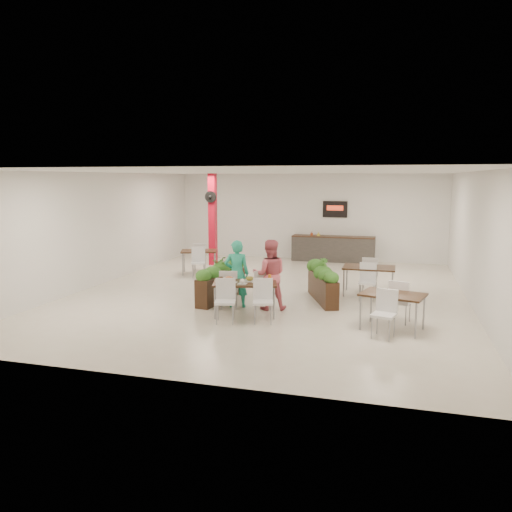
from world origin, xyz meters
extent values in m
plane|color=beige|center=(0.00, 0.00, 0.00)|extent=(12.00, 12.00, 0.00)
cube|color=white|center=(0.00, 6.00, 1.60)|extent=(10.00, 0.10, 3.20)
cube|color=white|center=(0.00, -6.00, 1.60)|extent=(10.00, 0.10, 3.20)
cube|color=white|center=(-5.00, 0.00, 1.60)|extent=(0.10, 12.00, 3.20)
cube|color=white|center=(5.00, 0.00, 1.60)|extent=(0.10, 12.00, 3.20)
cube|color=white|center=(0.00, 0.00, 3.20)|extent=(10.00, 12.00, 0.04)
cube|color=#AD0B20|center=(-3.00, 3.80, 1.60)|extent=(0.25, 0.25, 3.20)
cylinder|color=black|center=(-3.00, 3.62, 2.40)|extent=(0.40, 0.06, 0.40)
sphere|color=black|center=(-3.00, 3.58, 2.40)|extent=(0.12, 0.12, 0.12)
cube|color=#312E2B|center=(1.00, 5.65, 0.45)|extent=(3.00, 0.60, 0.90)
cube|color=black|center=(1.00, 5.65, 0.92)|extent=(3.00, 0.62, 0.04)
cube|color=black|center=(1.00, 5.96, 1.90)|extent=(0.90, 0.04, 0.60)
cube|color=red|center=(1.00, 5.93, 1.95)|extent=(0.60, 0.02, 0.18)
imported|color=#A73E1B|center=(0.20, 5.65, 1.04)|extent=(0.09, 0.09, 0.19)
imported|color=gold|center=(0.45, 5.65, 1.02)|extent=(0.13, 0.13, 0.17)
cube|color=black|center=(0.00, -2.20, 0.73)|extent=(1.56, 1.13, 0.04)
cylinder|color=gray|center=(-0.53, -2.69, 0.35)|extent=(0.04, 0.04, 0.71)
cylinder|color=gray|center=(0.71, -2.37, 0.35)|extent=(0.04, 0.04, 0.71)
cylinder|color=gray|center=(-0.70, -2.04, 0.35)|extent=(0.04, 0.04, 0.71)
cylinder|color=gray|center=(0.53, -1.71, 0.35)|extent=(0.04, 0.04, 0.71)
cube|color=white|center=(-0.54, -1.72, 0.45)|extent=(0.51, 0.51, 0.05)
cube|color=white|center=(-0.49, -1.91, 0.70)|extent=(0.42, 0.15, 0.45)
cylinder|color=gray|center=(-0.42, -1.52, 0.21)|extent=(0.02, 0.02, 0.43)
cylinder|color=gray|center=(-0.75, -1.60, 0.21)|extent=(0.02, 0.02, 0.43)
cylinder|color=gray|center=(-0.33, -1.84, 0.21)|extent=(0.02, 0.02, 0.43)
cylinder|color=gray|center=(-0.66, -1.93, 0.21)|extent=(0.02, 0.02, 0.43)
cube|color=white|center=(0.23, -1.52, 0.45)|extent=(0.51, 0.51, 0.05)
cube|color=white|center=(0.28, -1.70, 0.70)|extent=(0.42, 0.15, 0.45)
cylinder|color=gray|center=(0.36, -1.31, 0.21)|extent=(0.02, 0.02, 0.43)
cylinder|color=gray|center=(0.03, -1.40, 0.21)|extent=(0.02, 0.02, 0.43)
cylinder|color=gray|center=(0.44, -1.64, 0.21)|extent=(0.02, 0.02, 0.43)
cylinder|color=gray|center=(0.11, -1.73, 0.21)|extent=(0.02, 0.02, 0.43)
cube|color=white|center=(-0.23, -2.88, 0.45)|extent=(0.51, 0.51, 0.05)
cube|color=white|center=(-0.28, -2.70, 0.70)|extent=(0.42, 0.15, 0.45)
cylinder|color=gray|center=(-0.35, -3.09, 0.21)|extent=(0.02, 0.02, 0.43)
cylinder|color=gray|center=(-0.02, -3.00, 0.21)|extent=(0.02, 0.02, 0.43)
cylinder|color=gray|center=(-0.44, -2.76, 0.21)|extent=(0.02, 0.02, 0.43)
cylinder|color=gray|center=(-0.11, -2.68, 0.21)|extent=(0.02, 0.02, 0.43)
cube|color=white|center=(0.54, -2.68, 0.45)|extent=(0.51, 0.51, 0.05)
cube|color=white|center=(0.49, -2.49, 0.70)|extent=(0.42, 0.15, 0.45)
cylinder|color=gray|center=(0.42, -2.89, 0.21)|extent=(0.02, 0.02, 0.43)
cylinder|color=gray|center=(0.75, -2.80, 0.21)|extent=(0.02, 0.02, 0.43)
cylinder|color=gray|center=(0.33, -2.56, 0.21)|extent=(0.02, 0.02, 0.43)
cylinder|color=gray|center=(0.66, -2.47, 0.21)|extent=(0.02, 0.02, 0.43)
cube|color=white|center=(-0.31, -2.39, 0.76)|extent=(0.37, 0.37, 0.01)
ellipsoid|color=#A04528|center=(-0.31, -2.39, 0.83)|extent=(0.22, 0.22, 0.13)
cube|color=white|center=(0.07, -2.06, 0.76)|extent=(0.32, 0.32, 0.01)
ellipsoid|color=orange|center=(0.07, -2.06, 0.82)|extent=(0.18, 0.18, 0.11)
cube|color=white|center=(0.42, -2.21, 0.76)|extent=(0.32, 0.32, 0.01)
ellipsoid|color=#4B190F|center=(0.42, -2.21, 0.81)|extent=(0.16, 0.16, 0.10)
cube|color=white|center=(0.00, -2.39, 0.76)|extent=(0.22, 0.22, 0.01)
ellipsoid|color=white|center=(0.00, -2.39, 0.80)|extent=(0.12, 0.12, 0.07)
cylinder|color=orange|center=(0.49, -1.91, 0.82)|extent=(0.07, 0.07, 0.15)
imported|color=brown|center=(-0.56, -2.24, 0.80)|extent=(0.12, 0.12, 0.10)
imported|color=#29B18B|center=(-0.40, -1.55, 0.80)|extent=(0.66, 0.52, 1.60)
imported|color=#DB6170|center=(0.40, -1.55, 0.82)|extent=(0.93, 0.81, 1.64)
cube|color=black|center=(-0.98, -1.00, 0.34)|extent=(0.64, 2.08, 0.68)
ellipsoid|color=#205D1A|center=(-1.11, -1.87, 0.80)|extent=(0.40, 0.40, 0.32)
ellipsoid|color=#205D1A|center=(-1.05, -1.44, 0.80)|extent=(0.40, 0.40, 0.32)
ellipsoid|color=#205D1A|center=(-0.98, -1.00, 0.80)|extent=(0.40, 0.40, 0.32)
ellipsoid|color=#205D1A|center=(-0.92, -0.57, 0.80)|extent=(0.40, 0.40, 0.32)
ellipsoid|color=#205D1A|center=(-0.86, -0.14, 0.80)|extent=(0.40, 0.40, 0.32)
imported|color=#205D1A|center=(-0.98, -1.00, 0.90)|extent=(0.40, 0.35, 0.44)
cube|color=black|center=(1.48, -0.42, 0.33)|extent=(1.02, 1.94, 0.65)
ellipsoid|color=#205D1A|center=(1.79, -1.20, 0.77)|extent=(0.40, 0.40, 0.32)
ellipsoid|color=#205D1A|center=(1.64, -0.81, 0.77)|extent=(0.40, 0.40, 0.32)
ellipsoid|color=#205D1A|center=(1.48, -0.42, 0.77)|extent=(0.40, 0.40, 0.32)
ellipsoid|color=#205D1A|center=(1.33, -0.04, 0.77)|extent=(0.40, 0.40, 0.32)
ellipsoid|color=#205D1A|center=(1.18, 0.35, 0.77)|extent=(0.40, 0.40, 0.32)
imported|color=#205D1A|center=(1.48, -0.42, 0.87)|extent=(0.24, 0.24, 0.42)
cube|color=black|center=(-2.85, 2.12, 0.73)|extent=(1.31, 1.08, 0.04)
cylinder|color=gray|center=(-3.22, 1.66, 0.35)|extent=(0.04, 0.04, 0.71)
cylinder|color=gray|center=(-2.28, 2.00, 0.35)|extent=(0.04, 0.04, 0.71)
cylinder|color=gray|center=(-3.43, 2.25, 0.35)|extent=(0.04, 0.04, 0.71)
cylinder|color=gray|center=(-2.49, 2.59, 0.35)|extent=(0.04, 0.04, 0.71)
cube|color=white|center=(-3.06, 2.69, 0.45)|extent=(0.54, 0.54, 0.05)
cube|color=white|center=(-2.99, 2.51, 0.70)|extent=(0.41, 0.18, 0.45)
cylinder|color=gray|center=(-2.95, 2.90, 0.21)|extent=(0.02, 0.02, 0.43)
cylinder|color=gray|center=(-3.27, 2.79, 0.21)|extent=(0.02, 0.02, 0.43)
cylinder|color=gray|center=(-2.84, 2.58, 0.21)|extent=(0.02, 0.02, 0.43)
cylinder|color=gray|center=(-3.16, 2.47, 0.21)|extent=(0.02, 0.02, 0.43)
cube|color=white|center=(-2.65, 1.56, 0.45)|extent=(0.54, 0.54, 0.05)
cube|color=white|center=(-2.71, 1.74, 0.70)|extent=(0.41, 0.18, 0.45)
cylinder|color=gray|center=(-2.75, 1.34, 0.21)|extent=(0.02, 0.02, 0.43)
cylinder|color=gray|center=(-2.43, 1.45, 0.21)|extent=(0.02, 0.02, 0.43)
cylinder|color=gray|center=(-2.87, 1.66, 0.21)|extent=(0.02, 0.02, 0.43)
cylinder|color=gray|center=(-2.55, 1.77, 0.21)|extent=(0.02, 0.02, 0.43)
imported|color=white|center=(-2.85, 2.12, 0.78)|extent=(0.22, 0.22, 0.05)
cube|color=black|center=(2.55, 0.56, 0.73)|extent=(1.33, 0.89, 0.04)
cylinder|color=gray|center=(1.95, 0.18, 0.35)|extent=(0.04, 0.04, 0.71)
cylinder|color=gray|center=(3.15, 0.17, 0.35)|extent=(0.04, 0.04, 0.71)
cylinder|color=gray|center=(1.95, 0.94, 0.35)|extent=(0.04, 0.04, 0.71)
cylinder|color=gray|center=(3.16, 0.93, 0.35)|extent=(0.04, 0.04, 0.71)
cube|color=white|center=(2.55, 1.16, 0.45)|extent=(0.42, 0.42, 0.05)
cube|color=white|center=(2.55, 0.97, 0.70)|extent=(0.42, 0.04, 0.45)
cylinder|color=gray|center=(2.73, 1.33, 0.21)|extent=(0.02, 0.02, 0.43)
cylinder|color=gray|center=(2.39, 1.33, 0.21)|extent=(0.02, 0.02, 0.43)
cylinder|color=gray|center=(2.72, 0.99, 0.21)|extent=(0.02, 0.02, 0.43)
cylinder|color=gray|center=(2.38, 0.99, 0.21)|extent=(0.02, 0.02, 0.43)
cube|color=white|center=(2.55, -0.04, 0.45)|extent=(0.42, 0.42, 0.05)
cube|color=white|center=(2.55, 0.15, 0.70)|extent=(0.42, 0.04, 0.45)
cylinder|color=gray|center=(2.38, -0.21, 0.21)|extent=(0.02, 0.02, 0.43)
cylinder|color=gray|center=(2.72, -0.21, 0.21)|extent=(0.02, 0.02, 0.43)
cylinder|color=gray|center=(2.38, 0.13, 0.21)|extent=(0.02, 0.02, 0.43)
cylinder|color=gray|center=(2.72, 0.13, 0.21)|extent=(0.02, 0.02, 0.43)
imported|color=white|center=(2.55, 0.56, 0.78)|extent=(0.22, 0.22, 0.05)
cube|color=black|center=(3.18, -2.45, 0.73)|extent=(1.38, 1.10, 0.04)
cylinder|color=gray|center=(2.56, -2.64, 0.35)|extent=(0.04, 0.04, 0.71)
cylinder|color=gray|center=(3.62, -2.92, 0.35)|extent=(0.04, 0.04, 0.71)
cylinder|color=gray|center=(2.74, -1.97, 0.35)|extent=(0.04, 0.04, 0.71)
cylinder|color=gray|center=(3.80, -2.26, 0.35)|extent=(0.04, 0.04, 0.71)
cube|color=white|center=(3.33, -1.87, 0.45)|extent=(0.51, 0.51, 0.05)
cube|color=white|center=(3.28, -2.05, 0.70)|extent=(0.42, 0.15, 0.45)
cylinder|color=gray|center=(3.54, -1.75, 0.21)|extent=(0.02, 0.02, 0.43)
cylinder|color=gray|center=(3.21, -1.66, 0.21)|extent=(0.02, 0.02, 0.43)
cylinder|color=gray|center=(3.45, -2.08, 0.21)|extent=(0.02, 0.02, 0.43)
cylinder|color=gray|center=(3.12, -1.99, 0.21)|extent=(0.02, 0.02, 0.43)
cube|color=white|center=(3.02, -3.03, 0.45)|extent=(0.51, 0.51, 0.05)
cube|color=white|center=(3.07, -2.84, 0.70)|extent=(0.42, 0.15, 0.45)
cylinder|color=gray|center=(2.81, -3.15, 0.21)|extent=(0.02, 0.02, 0.43)
cylinder|color=gray|center=(3.14, -3.23, 0.21)|extent=(0.02, 0.02, 0.43)
cylinder|color=gray|center=(2.90, -2.82, 0.21)|extent=(0.02, 0.02, 0.43)
cylinder|color=gray|center=(3.23, -2.91, 0.21)|extent=(0.02, 0.02, 0.43)
camera|label=1|loc=(3.16, -12.57, 3.04)|focal=35.00mm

